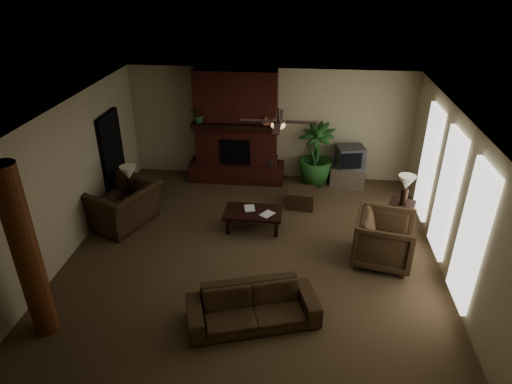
# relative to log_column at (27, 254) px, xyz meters

# --- Properties ---
(room_shell) EXTENTS (7.00, 7.00, 7.00)m
(room_shell) POSITION_rel_log_column_xyz_m (2.95, 2.40, 0.00)
(room_shell) COLOR brown
(room_shell) RESTS_ON ground
(fireplace) EXTENTS (2.40, 0.70, 2.80)m
(fireplace) POSITION_rel_log_column_xyz_m (2.15, 5.62, -0.24)
(fireplace) COLOR #511E15
(fireplace) RESTS_ON ground
(windows) EXTENTS (0.08, 3.65, 2.35)m
(windows) POSITION_rel_log_column_xyz_m (6.40, 2.60, -0.05)
(windows) COLOR white
(windows) RESTS_ON ground
(log_column) EXTENTS (0.36, 0.36, 2.80)m
(log_column) POSITION_rel_log_column_xyz_m (0.00, 0.00, 0.00)
(log_column) COLOR brown
(log_column) RESTS_ON ground
(doorway) EXTENTS (0.10, 1.00, 2.10)m
(doorway) POSITION_rel_log_column_xyz_m (-0.49, 4.20, -0.35)
(doorway) COLOR black
(doorway) RESTS_ON ground
(ceiling_fan) EXTENTS (1.35, 1.35, 0.37)m
(ceiling_fan) POSITION_rel_log_column_xyz_m (3.35, 2.70, 1.13)
(ceiling_fan) COLOR black
(ceiling_fan) RESTS_ON ceiling
(sofa) EXTENTS (2.12, 1.17, 0.79)m
(sofa) POSITION_rel_log_column_xyz_m (3.15, 0.50, -1.00)
(sofa) COLOR #3C2B1A
(sofa) RESTS_ON ground
(armchair_left) EXTENTS (1.36, 1.62, 1.21)m
(armchair_left) POSITION_rel_log_column_xyz_m (0.05, 3.13, -0.80)
(armchair_left) COLOR #3C2B1A
(armchair_left) RESTS_ON ground
(armchair_right) EXTENTS (1.16, 1.21, 1.07)m
(armchair_right) POSITION_rel_log_column_xyz_m (5.39, 2.34, -0.87)
(armchair_right) COLOR #3C2B1A
(armchair_right) RESTS_ON ground
(coffee_table) EXTENTS (1.20, 0.70, 0.43)m
(coffee_table) POSITION_rel_log_column_xyz_m (2.85, 3.21, -1.03)
(coffee_table) COLOR black
(coffee_table) RESTS_ON ground
(ottoman) EXTENTS (0.65, 0.65, 0.40)m
(ottoman) POSITION_rel_log_column_xyz_m (3.83, 4.34, -1.20)
(ottoman) COLOR #3C2B1A
(ottoman) RESTS_ON ground
(tv_stand) EXTENTS (0.92, 0.62, 0.50)m
(tv_stand) POSITION_rel_log_column_xyz_m (4.99, 5.55, -1.15)
(tv_stand) COLOR silver
(tv_stand) RESTS_ON ground
(tv) EXTENTS (0.74, 0.64, 0.52)m
(tv) POSITION_rel_log_column_xyz_m (4.99, 5.54, -0.64)
(tv) COLOR #3B3C3E
(tv) RESTS_ON tv_stand
(floor_vase) EXTENTS (0.34, 0.34, 0.77)m
(floor_vase) POSITION_rel_log_column_xyz_m (3.03, 5.55, -0.97)
(floor_vase) COLOR #32221C
(floor_vase) RESTS_ON ground
(floor_plant) EXTENTS (1.38, 1.77, 0.88)m
(floor_plant) POSITION_rel_log_column_xyz_m (4.14, 5.55, -0.96)
(floor_plant) COLOR #255421
(floor_plant) RESTS_ON ground
(side_table_left) EXTENTS (0.51, 0.51, 0.55)m
(side_table_left) POSITION_rel_log_column_xyz_m (0.17, 3.45, -1.12)
(side_table_left) COLOR black
(side_table_left) RESTS_ON ground
(lamp_left) EXTENTS (0.37, 0.37, 0.65)m
(lamp_left) POSITION_rel_log_column_xyz_m (0.14, 3.48, -0.40)
(lamp_left) COLOR black
(lamp_left) RESTS_ON side_table_left
(side_table_right) EXTENTS (0.65, 0.65, 0.55)m
(side_table_right) POSITION_rel_log_column_xyz_m (5.94, 3.67, -1.12)
(side_table_right) COLOR black
(side_table_right) RESTS_ON ground
(lamp_right) EXTENTS (0.40, 0.40, 0.65)m
(lamp_right) POSITION_rel_log_column_xyz_m (5.94, 3.64, -0.40)
(lamp_right) COLOR black
(lamp_right) RESTS_ON side_table_right
(mantel_plant) EXTENTS (0.45, 0.49, 0.33)m
(mantel_plant) POSITION_rel_log_column_xyz_m (1.28, 5.40, 0.32)
(mantel_plant) COLOR #255421
(mantel_plant) RESTS_ON fireplace
(mantel_vase) EXTENTS (0.25, 0.26, 0.22)m
(mantel_vase) POSITION_rel_log_column_xyz_m (2.90, 5.36, 0.27)
(mantel_vase) COLOR #98503C
(mantel_vase) RESTS_ON fireplace
(book_a) EXTENTS (0.22, 0.07, 0.29)m
(book_a) POSITION_rel_log_column_xyz_m (2.65, 3.27, -0.83)
(book_a) COLOR #999999
(book_a) RESTS_ON coffee_table
(book_b) EXTENTS (0.19, 0.14, 0.29)m
(book_b) POSITION_rel_log_column_xyz_m (3.06, 3.16, -0.82)
(book_b) COLOR #999999
(book_b) RESTS_ON coffee_table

